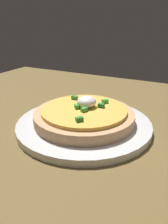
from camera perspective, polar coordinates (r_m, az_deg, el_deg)
name	(u,v)px	position (r cm, az deg, el deg)	size (l,w,h in cm)	color
dining_table	(79,124)	(50.21, -1.41, -3.05)	(95.89, 75.44, 3.26)	brown
plate	(84,124)	(44.79, 0.00, -3.16)	(26.74, 26.74, 1.37)	silver
pizza	(84,115)	(43.94, 0.02, -0.72)	(19.86, 19.86, 4.91)	tan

